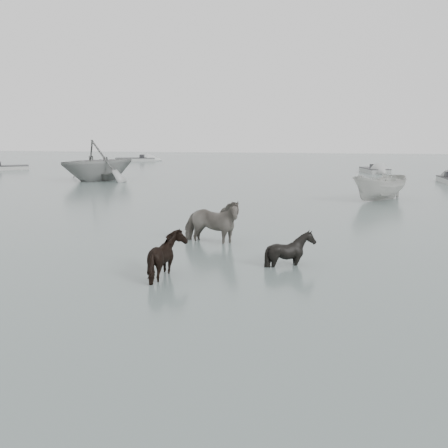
{
  "coord_description": "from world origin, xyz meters",
  "views": [
    {
      "loc": [
        2.98,
        -12.1,
        3.46
      ],
      "look_at": [
        0.69,
        0.91,
        1.0
      ],
      "focal_mm": 40.0,
      "sensor_mm": 36.0,
      "label": 1
    }
  ],
  "objects": [
    {
      "name": "ground",
      "position": [
        0.0,
        0.0,
        0.0
      ],
      "size": [
        140.0,
        140.0,
        0.0
      ],
      "primitive_type": "plane",
      "color": "#4A5856",
      "rests_on": "ground"
    },
    {
      "name": "pony_pinto",
      "position": [
        -0.07,
        2.93,
        0.86
      ],
      "size": [
        2.18,
        1.32,
        1.72
      ],
      "primitive_type": "imported",
      "rotation": [
        0.0,
        0.0,
        1.37
      ],
      "color": "black",
      "rests_on": "ground"
    },
    {
      "name": "pony_dark",
      "position": [
        -0.34,
        -0.9,
        0.64
      ],
      "size": [
        1.49,
        1.59,
        1.29
      ],
      "primitive_type": "imported",
      "rotation": [
        0.0,
        0.0,
        1.95
      ],
      "color": "black",
      "rests_on": "ground"
    },
    {
      "name": "pony_black",
      "position": [
        2.49,
        0.7,
        0.63
      ],
      "size": [
        1.37,
        1.27,
        1.26
      ],
      "primitive_type": "imported",
      "rotation": [
        0.0,
        0.0,
        1.32
      ],
      "color": "black",
      "rests_on": "ground"
    },
    {
      "name": "rowboat_lead",
      "position": [
        -12.35,
        22.51,
        0.52
      ],
      "size": [
        5.77,
        6.15,
        1.04
      ],
      "primitive_type": "imported",
      "rotation": [
        0.0,
        0.0,
        0.59
      ],
      "color": "#A2A29E",
      "rests_on": "ground"
    },
    {
      "name": "rowboat_trail",
      "position": [
        -11.94,
        21.32,
        1.5
      ],
      "size": [
        7.28,
        7.49,
        3.01
      ],
      "primitive_type": "imported",
      "rotation": [
        0.0,
        0.0,
        2.54
      ],
      "color": "#969896",
      "rests_on": "ground"
    },
    {
      "name": "boat_small",
      "position": [
        6.42,
        14.0,
        0.74
      ],
      "size": [
        3.68,
        3.8,
        1.49
      ],
      "primitive_type": "imported",
      "rotation": [
        0.0,
        0.0,
        -0.75
      ],
      "color": "#B3B4AF",
      "rests_on": "ground"
    },
    {
      "name": "skiff_outer",
      "position": [
        -24.54,
        29.41,
        0.38
      ],
      "size": [
        5.39,
        4.26,
        0.75
      ],
      "primitive_type": null,
      "rotation": [
        0.0,
        0.0,
        3.71
      ],
      "color": "#ACADA8",
      "rests_on": "ground"
    },
    {
      "name": "skiff_mid",
      "position": [
        8.25,
        31.94,
        0.38
      ],
      "size": [
        2.6,
        5.0,
        0.75
      ],
      "primitive_type": null,
      "rotation": [
        0.0,
        0.0,
        -1.35
      ],
      "color": "#979A97",
      "rests_on": "ground"
    },
    {
      "name": "skiff_far",
      "position": [
        -17.53,
        44.34,
        0.38
      ],
      "size": [
        6.57,
        3.09,
        0.75
      ],
      "primitive_type": null,
      "rotation": [
        0.0,
        0.0,
        0.24
      ],
      "color": "#AEB1AE",
      "rests_on": "ground"
    }
  ]
}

